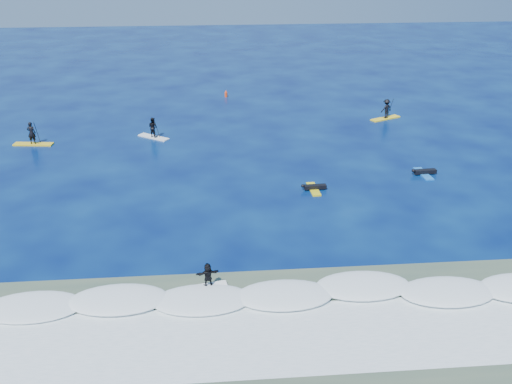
{
  "coord_description": "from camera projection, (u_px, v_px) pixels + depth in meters",
  "views": [
    {
      "loc": [
        -2.35,
        -32.97,
        16.27
      ],
      "look_at": [
        0.57,
        1.18,
        0.6
      ],
      "focal_mm": 40.0,
      "sensor_mm": 36.0,
      "label": 1
    }
  ],
  "objects": [
    {
      "name": "ground",
      "position": [
        249.0,
        208.0,
        36.82
      ],
      "size": [
        160.0,
        160.0,
        0.0
      ],
      "primitive_type": "plane",
      "color": "#030B40",
      "rests_on": "ground"
    },
    {
      "name": "shallow_water",
      "position": [
        273.0,
        353.0,
        24.13
      ],
      "size": [
        90.0,
        13.0,
        0.01
      ],
      "primitive_type": "cube",
      "color": "#3A5040",
      "rests_on": "ground"
    },
    {
      "name": "breaking_wave",
      "position": [
        264.0,
        299.0,
        27.76
      ],
      "size": [
        40.0,
        6.0,
        0.3
      ],
      "primitive_type": "cube",
      "color": "white",
      "rests_on": "ground"
    },
    {
      "name": "whitewater",
      "position": [
        271.0,
        338.0,
        25.04
      ],
      "size": [
        34.0,
        5.0,
        0.02
      ],
      "primitive_type": "cube",
      "color": "silver",
      "rests_on": "ground"
    },
    {
      "name": "sup_paddler_left",
      "position": [
        32.0,
        137.0,
        47.54
      ],
      "size": [
        3.34,
        1.2,
        2.29
      ],
      "rotation": [
        0.0,
        0.0,
        -0.12
      ],
      "color": "gold",
      "rests_on": "ground"
    },
    {
      "name": "sup_paddler_center",
      "position": [
        153.0,
        129.0,
        49.13
      ],
      "size": [
        2.84,
        2.36,
        2.09
      ],
      "rotation": [
        0.0,
        0.0,
        -0.63
      ],
      "color": "white",
      "rests_on": "ground"
    },
    {
      "name": "sup_paddler_right",
      "position": [
        386.0,
        110.0,
        54.1
      ],
      "size": [
        3.18,
        2.09,
        2.21
      ],
      "rotation": [
        0.0,
        0.0,
        0.45
      ],
      "color": "yellow",
      "rests_on": "ground"
    },
    {
      "name": "prone_paddler_near",
      "position": [
        314.0,
        188.0,
        39.4
      ],
      "size": [
        1.78,
        2.26,
        0.47
      ],
      "rotation": [
        0.0,
        0.0,
        1.61
      ],
      "color": "gold",
      "rests_on": "ground"
    },
    {
      "name": "prone_paddler_far",
      "position": [
        424.0,
        172.0,
        41.9
      ],
      "size": [
        1.89,
        2.41,
        0.5
      ],
      "rotation": [
        0.0,
        0.0,
        1.63
      ],
      "color": "blue",
      "rests_on": "ground"
    },
    {
      "name": "wave_surfer",
      "position": [
        208.0,
        277.0,
        28.12
      ],
      "size": [
        1.94,
        0.89,
        1.36
      ],
      "rotation": [
        0.0,
        0.0,
        0.21
      ],
      "color": "white",
      "rests_on": "breaking_wave"
    },
    {
      "name": "marker_buoy",
      "position": [
        226.0,
        94.0,
        61.55
      ],
      "size": [
        0.32,
        0.32,
        0.77
      ],
      "rotation": [
        0.0,
        0.0,
        -0.43
      ],
      "color": "red",
      "rests_on": "ground"
    }
  ]
}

